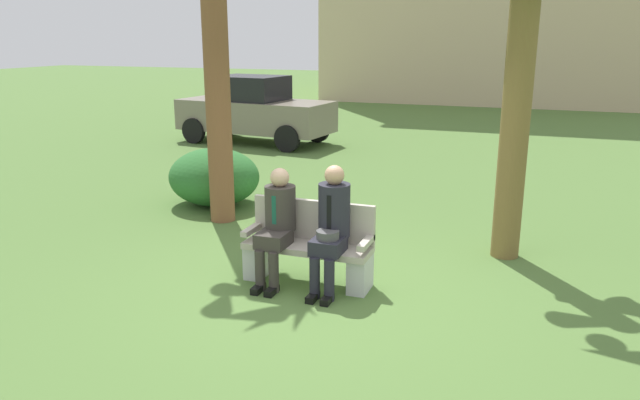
# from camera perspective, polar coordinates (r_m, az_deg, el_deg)

# --- Properties ---
(ground_plane) EXTENTS (80.00, 80.00, 0.00)m
(ground_plane) POSITION_cam_1_polar(r_m,az_deg,el_deg) (6.59, -0.48, -8.56)
(ground_plane) COLOR #4F7134
(park_bench) EXTENTS (1.41, 0.44, 0.90)m
(park_bench) POSITION_cam_1_polar(r_m,az_deg,el_deg) (6.71, -1.03, -4.46)
(park_bench) COLOR #B7AD9E
(park_bench) RESTS_ON ground
(seated_man_left) EXTENTS (0.34, 0.72, 1.27)m
(seated_man_left) POSITION_cam_1_polar(r_m,az_deg,el_deg) (6.62, -4.05, -1.89)
(seated_man_left) COLOR #38332D
(seated_man_left) RESTS_ON ground
(seated_man_right) EXTENTS (0.34, 0.72, 1.35)m
(seated_man_right) POSITION_cam_1_polar(r_m,az_deg,el_deg) (6.39, 1.08, -2.17)
(seated_man_right) COLOR #23232D
(seated_man_right) RESTS_ON ground
(shrub_near_bench) EXTENTS (1.47, 1.35, 0.92)m
(shrub_near_bench) POSITION_cam_1_polar(r_m,az_deg,el_deg) (9.89, -9.91, 2.16)
(shrub_near_bench) COLOR #2C6A2D
(shrub_near_bench) RESTS_ON ground
(parked_car_near) EXTENTS (4.05, 2.08, 1.68)m
(parked_car_near) POSITION_cam_1_polar(r_m,az_deg,el_deg) (15.58, -6.21, 8.42)
(parked_car_near) COLOR slate
(parked_car_near) RESTS_ON ground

